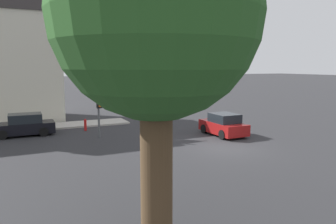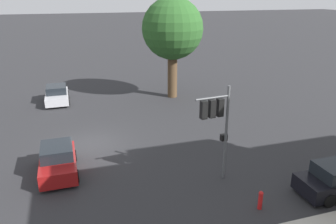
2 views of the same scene
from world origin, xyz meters
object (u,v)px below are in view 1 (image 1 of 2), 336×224
object	(u,v)px
parked_car_0	(24,126)
fire_hydrant	(85,124)
street_tree	(156,18)
traffic_signal	(107,86)
crossing_car_1	(223,125)

from	to	relation	value
parked_car_0	fire_hydrant	distance (m)	4.42
street_tree	traffic_signal	xyz separation A→B (m)	(14.66, -2.52, -2.62)
fire_hydrant	parked_car_0	bearing A→B (deg)	90.12
traffic_signal	crossing_car_1	size ratio (longest dim) A/B	1.32
street_tree	fire_hydrant	world-z (taller)	street_tree
crossing_car_1	fire_hydrant	distance (m)	10.65
crossing_car_1	fire_hydrant	size ratio (longest dim) A/B	4.18
parked_car_0	fire_hydrant	size ratio (longest dim) A/B	4.68
traffic_signal	street_tree	bearing A→B (deg)	-15.63
traffic_signal	crossing_car_1	bearing A→B (deg)	62.16
street_tree	parked_car_0	distance (m)	18.64
traffic_signal	parked_car_0	world-z (taller)	traffic_signal
street_tree	parked_car_0	world-z (taller)	street_tree
fire_hydrant	crossing_car_1	bearing A→B (deg)	-124.56
street_tree	fire_hydrant	size ratio (longest dim) A/B	9.84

